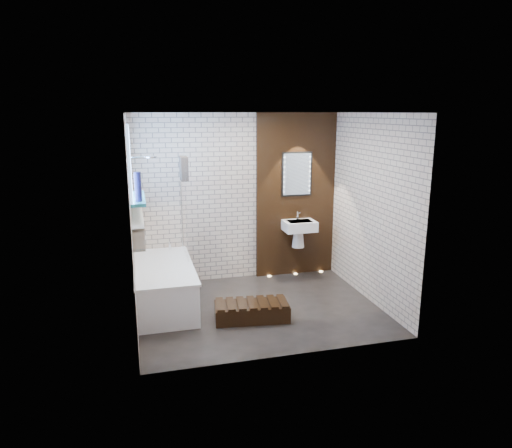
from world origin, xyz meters
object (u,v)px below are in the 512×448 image
object	(u,v)px
bathtub	(164,285)
walnut_step	(252,312)
led_mirror	(297,174)
bath_screen	(184,207)
washbasin	(299,229)

from	to	relation	value
bathtub	walnut_step	world-z (taller)	bathtub
bathtub	led_mirror	distance (m)	2.68
bath_screen	walnut_step	world-z (taller)	bath_screen
bathtub	bath_screen	xyz separation A→B (m)	(0.35, 0.44, 0.99)
washbasin	walnut_step	size ratio (longest dim) A/B	0.62
bath_screen	walnut_step	size ratio (longest dim) A/B	1.49
bath_screen	led_mirror	bearing A→B (deg)	10.66
bathtub	bath_screen	bearing A→B (deg)	51.10
washbasin	led_mirror	size ratio (longest dim) A/B	0.83
led_mirror	washbasin	bearing A→B (deg)	-90.00
washbasin	walnut_step	bearing A→B (deg)	-129.32
led_mirror	bath_screen	bearing A→B (deg)	-169.34
bathtub	walnut_step	size ratio (longest dim) A/B	1.85
bath_screen	led_mirror	distance (m)	1.89
bath_screen	washbasin	world-z (taller)	bath_screen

